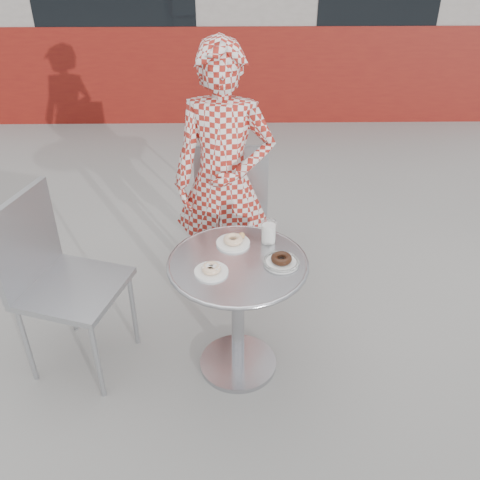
{
  "coord_description": "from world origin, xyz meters",
  "views": [
    {
      "loc": [
        -0.06,
        -2.02,
        2.12
      ],
      "look_at": [
        -0.02,
        0.08,
        0.74
      ],
      "focal_mm": 40.0,
      "sensor_mm": 36.0,
      "label": 1
    }
  ],
  "objects_px": {
    "chair_far": "(232,224)",
    "plate_far": "(234,241)",
    "chair_left": "(78,317)",
    "seated_person": "(224,182)",
    "plate_near": "(211,270)",
    "milk_cup": "(269,233)",
    "bistro_table": "(238,290)",
    "plate_checker": "(281,261)"
  },
  "relations": [
    {
      "from": "plate_far",
      "to": "milk_cup",
      "type": "height_order",
      "value": "milk_cup"
    },
    {
      "from": "chair_left",
      "to": "milk_cup",
      "type": "distance_m",
      "value": 1.07
    },
    {
      "from": "chair_far",
      "to": "plate_far",
      "type": "distance_m",
      "value": 0.93
    },
    {
      "from": "bistro_table",
      "to": "plate_checker",
      "type": "bearing_deg",
      "value": -4.11
    },
    {
      "from": "bistro_table",
      "to": "chair_far",
      "type": "xyz_separation_m",
      "value": [
        -0.03,
        0.99,
        -0.23
      ]
    },
    {
      "from": "plate_near",
      "to": "plate_checker",
      "type": "bearing_deg",
      "value": 11.65
    },
    {
      "from": "chair_left",
      "to": "seated_person",
      "type": "height_order",
      "value": "seated_person"
    },
    {
      "from": "chair_left",
      "to": "milk_cup",
      "type": "height_order",
      "value": "chair_left"
    },
    {
      "from": "plate_far",
      "to": "plate_near",
      "type": "bearing_deg",
      "value": -113.49
    },
    {
      "from": "bistro_table",
      "to": "milk_cup",
      "type": "relative_size",
      "value": 5.8
    },
    {
      "from": "chair_far",
      "to": "seated_person",
      "type": "height_order",
      "value": "seated_person"
    },
    {
      "from": "chair_left",
      "to": "seated_person",
      "type": "xyz_separation_m",
      "value": [
        0.75,
        0.57,
        0.48
      ]
    },
    {
      "from": "seated_person",
      "to": "plate_near",
      "type": "bearing_deg",
      "value": -85.68
    },
    {
      "from": "bistro_table",
      "to": "plate_far",
      "type": "bearing_deg",
      "value": 97.03
    },
    {
      "from": "chair_left",
      "to": "plate_checker",
      "type": "distance_m",
      "value": 1.1
    },
    {
      "from": "chair_left",
      "to": "plate_far",
      "type": "bearing_deg",
      "value": -65.72
    },
    {
      "from": "chair_far",
      "to": "plate_far",
      "type": "xyz_separation_m",
      "value": [
        0.01,
        -0.83,
        0.41
      ]
    },
    {
      "from": "chair_far",
      "to": "plate_near",
      "type": "bearing_deg",
      "value": 85.19
    },
    {
      "from": "chair_far",
      "to": "plate_far",
      "type": "bearing_deg",
      "value": 90.79
    },
    {
      "from": "chair_left",
      "to": "plate_checker",
      "type": "height_order",
      "value": "chair_left"
    },
    {
      "from": "plate_near",
      "to": "chair_left",
      "type": "bearing_deg",
      "value": 168.99
    },
    {
      "from": "seated_person",
      "to": "chair_left",
      "type": "bearing_deg",
      "value": -134.29
    },
    {
      "from": "plate_checker",
      "to": "milk_cup",
      "type": "distance_m",
      "value": 0.19
    },
    {
      "from": "plate_near",
      "to": "milk_cup",
      "type": "bearing_deg",
      "value": 42.32
    },
    {
      "from": "bistro_table",
      "to": "plate_far",
      "type": "height_order",
      "value": "plate_far"
    },
    {
      "from": "chair_far",
      "to": "milk_cup",
      "type": "xyz_separation_m",
      "value": [
        0.18,
        -0.82,
        0.45
      ]
    },
    {
      "from": "chair_left",
      "to": "plate_near",
      "type": "relative_size",
      "value": 6.18
    },
    {
      "from": "chair_left",
      "to": "seated_person",
      "type": "relative_size",
      "value": 0.62
    },
    {
      "from": "plate_far",
      "to": "chair_far",
      "type": "bearing_deg",
      "value": 90.58
    },
    {
      "from": "chair_far",
      "to": "milk_cup",
      "type": "relative_size",
      "value": 7.84
    },
    {
      "from": "seated_person",
      "to": "milk_cup",
      "type": "xyz_separation_m",
      "value": [
        0.22,
        -0.46,
        -0.04
      ]
    },
    {
      "from": "seated_person",
      "to": "milk_cup",
      "type": "relative_size",
      "value": 13.25
    },
    {
      "from": "bistro_table",
      "to": "plate_checker",
      "type": "relative_size",
      "value": 3.97
    },
    {
      "from": "seated_person",
      "to": "plate_near",
      "type": "distance_m",
      "value": 0.71
    },
    {
      "from": "seated_person",
      "to": "plate_far",
      "type": "bearing_deg",
      "value": -75.34
    },
    {
      "from": "plate_far",
      "to": "plate_checker",
      "type": "bearing_deg",
      "value": -37.47
    },
    {
      "from": "chair_far",
      "to": "plate_far",
      "type": "relative_size",
      "value": 5.52
    },
    {
      "from": "milk_cup",
      "to": "chair_left",
      "type": "bearing_deg",
      "value": -173.35
    },
    {
      "from": "bistro_table",
      "to": "chair_far",
      "type": "distance_m",
      "value": 1.01
    },
    {
      "from": "chair_left",
      "to": "plate_far",
      "type": "distance_m",
      "value": 0.9
    },
    {
      "from": "seated_person",
      "to": "plate_checker",
      "type": "xyz_separation_m",
      "value": [
        0.27,
        -0.64,
        -0.08
      ]
    },
    {
      "from": "plate_far",
      "to": "seated_person",
      "type": "bearing_deg",
      "value": 96.12
    }
  ]
}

